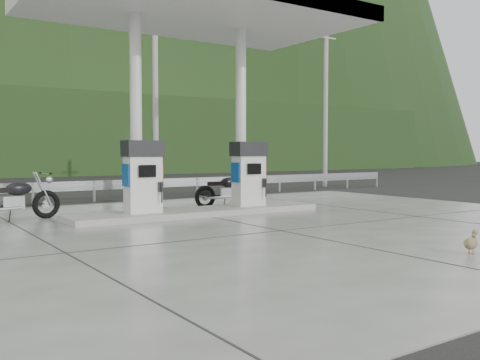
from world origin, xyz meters
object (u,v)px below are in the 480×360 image
gas_pump_right (249,174)px  motorcycle_right (226,191)px  gas_pump_left (143,177)px  motorcycle_left (14,200)px  duck (471,244)px

gas_pump_right → motorcycle_right: bearing=86.4°
gas_pump_left → motorcycle_right: 3.58m
gas_pump_left → motorcycle_left: 3.11m
motorcycle_right → duck: 8.59m
gas_pump_right → motorcycle_left: size_ratio=0.84×
gas_pump_right → motorcycle_left: (-5.95, 1.36, -0.54)m
gas_pump_right → motorcycle_right: gas_pump_right is taller
gas_pump_left → motorcycle_right: size_ratio=0.88×
duck → motorcycle_left: bearing=107.5°
motorcycle_left → motorcycle_right: size_ratio=1.04×
motorcycle_left → gas_pump_right: bearing=-22.7°
gas_pump_right → gas_pump_left: bearing=180.0°
motorcycle_right → duck: (-0.69, -8.56, -0.32)m
motorcycle_right → gas_pump_right: bearing=-94.6°
gas_pump_right → duck: size_ratio=3.95×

